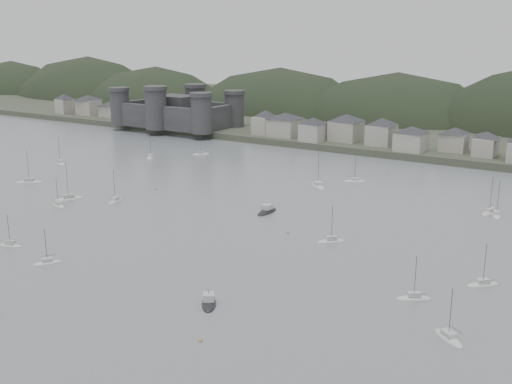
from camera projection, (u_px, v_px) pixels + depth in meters
The scene contains 8 objects.
ground at pixel (39, 305), 114.06m from camera, with size 900.00×900.00×0.00m, color slate.
far_shore_land at pixel (462, 121), 352.09m from camera, with size 900.00×250.00×3.00m, color #383D2D.
forested_ridge at pixel (456, 150), 332.05m from camera, with size 851.55×103.94×102.57m.
castle at pixel (176, 111), 320.49m from camera, with size 66.00×43.00×20.00m.
moored_fleet at pixel (189, 212), 173.75m from camera, with size 203.17×155.31×13.79m.
motor_launch_near at pixel (209, 303), 114.45m from camera, with size 6.71×7.77×3.83m.
motor_launch_far at pixel (267, 211), 174.16m from camera, with size 3.55×9.23×4.16m.
mooring_buoys at pixel (273, 225), 162.09m from camera, with size 155.74×126.80×0.70m.
Camera 1 is at (92.18, -64.95, 49.61)m, focal length 42.17 mm.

